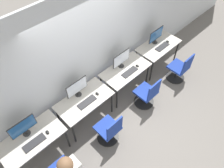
{
  "coord_description": "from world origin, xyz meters",
  "views": [
    {
      "loc": [
        -2.04,
        -1.97,
        4.4
      ],
      "look_at": [
        0.0,
        0.13,
        0.88
      ],
      "focal_mm": 35.0,
      "sensor_mm": 36.0,
      "label": 1
    }
  ],
  "objects": [
    {
      "name": "office_chair_left",
      "position": [
        -0.6,
        -0.41,
        0.35
      ],
      "size": [
        0.48,
        0.48,
        0.87
      ],
      "color": "black",
      "rests_on": "ground_plane"
    },
    {
      "name": "monitor_left",
      "position": [
        -0.62,
        0.5,
        0.96
      ],
      "size": [
        0.5,
        0.14,
        0.41
      ],
      "color": "#2D2D2D",
      "rests_on": "desk_left"
    },
    {
      "name": "office_chair_far_right",
      "position": [
        1.89,
        -0.42,
        0.35
      ],
      "size": [
        0.48,
        0.48,
        0.87
      ],
      "color": "black",
      "rests_on": "ground_plane"
    },
    {
      "name": "keyboard_right",
      "position": [
        0.62,
        0.18,
        0.74
      ],
      "size": [
        0.42,
        0.15,
        0.02
      ],
      "color": "#262628",
      "rests_on": "desk_right"
    },
    {
      "name": "wall_back",
      "position": [
        0.0,
        0.76,
        1.4
      ],
      "size": [
        12.0,
        0.05,
        2.8
      ],
      "color": "silver",
      "rests_on": "ground_plane"
    },
    {
      "name": "mouse_far_right",
      "position": [
        2.12,
        0.23,
        0.75
      ],
      "size": [
        0.06,
        0.09,
        0.03
      ],
      "color": "black",
      "rests_on": "desk_far_right"
    },
    {
      "name": "ground_plane",
      "position": [
        0.0,
        0.0,
        0.0
      ],
      "size": [
        20.0,
        20.0,
        0.0
      ],
      "primitive_type": "plane",
      "color": "slate"
    },
    {
      "name": "monitor_right",
      "position": [
        0.62,
        0.46,
        0.96
      ],
      "size": [
        0.5,
        0.14,
        0.41
      ],
      "color": "#2D2D2D",
      "rests_on": "desk_right"
    },
    {
      "name": "keyboard_left",
      "position": [
        -0.62,
        0.22,
        0.74
      ],
      "size": [
        0.42,
        0.15,
        0.02
      ],
      "color": "#262628",
      "rests_on": "desk_left"
    },
    {
      "name": "desk_far_right",
      "position": [
        1.86,
        0.32,
        0.65
      ],
      "size": [
        1.18,
        0.63,
        0.73
      ],
      "color": "#BCB7AD",
      "rests_on": "ground_plane"
    },
    {
      "name": "desk_right",
      "position": [
        0.62,
        0.32,
        0.65
      ],
      "size": [
        1.18,
        0.63,
        0.73
      ],
      "color": "#BCB7AD",
      "rests_on": "ground_plane"
    },
    {
      "name": "desk_left",
      "position": [
        -0.62,
        0.32,
        0.65
      ],
      "size": [
        1.18,
        0.63,
        0.73
      ],
      "color": "#BCB7AD",
      "rests_on": "ground_plane"
    },
    {
      "name": "monitor_far_right",
      "position": [
        1.86,
        0.45,
        0.96
      ],
      "size": [
        0.5,
        0.14,
        0.41
      ],
      "color": "#2D2D2D",
      "rests_on": "desk_far_right"
    },
    {
      "name": "desk_far_left",
      "position": [
        -1.86,
        0.32,
        0.65
      ],
      "size": [
        1.18,
        0.63,
        0.73
      ],
      "color": "#BCB7AD",
      "rests_on": "ground_plane"
    },
    {
      "name": "mouse_left",
      "position": [
        -0.33,
        0.24,
        0.75
      ],
      "size": [
        0.06,
        0.09,
        0.03
      ],
      "color": "black",
      "rests_on": "desk_left"
    },
    {
      "name": "monitor_far_left",
      "position": [
        -1.86,
        0.46,
        0.96
      ],
      "size": [
        0.5,
        0.14,
        0.41
      ],
      "color": "#2D2D2D",
      "rests_on": "desk_far_left"
    },
    {
      "name": "mouse_far_left",
      "position": [
        -1.58,
        0.21,
        0.75
      ],
      "size": [
        0.06,
        0.09,
        0.03
      ],
      "color": "black",
      "rests_on": "desk_far_left"
    },
    {
      "name": "keyboard_far_left",
      "position": [
        -1.86,
        0.2,
        0.74
      ],
      "size": [
        0.42,
        0.15,
        0.02
      ],
      "color": "#262628",
      "rests_on": "desk_far_left"
    },
    {
      "name": "keyboard_far_right",
      "position": [
        1.86,
        0.21,
        0.74
      ],
      "size": [
        0.42,
        0.15,
        0.02
      ],
      "color": "#262628",
      "rests_on": "desk_far_right"
    },
    {
      "name": "office_chair_right",
      "position": [
        0.67,
        -0.35,
        0.35
      ],
      "size": [
        0.48,
        0.48,
        0.87
      ],
      "color": "black",
      "rests_on": "ground_plane"
    },
    {
      "name": "mouse_right",
      "position": [
        0.89,
        0.19,
        0.75
      ],
      "size": [
        0.06,
        0.09,
        0.03
      ],
      "color": "black",
      "rests_on": "desk_right"
    }
  ]
}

